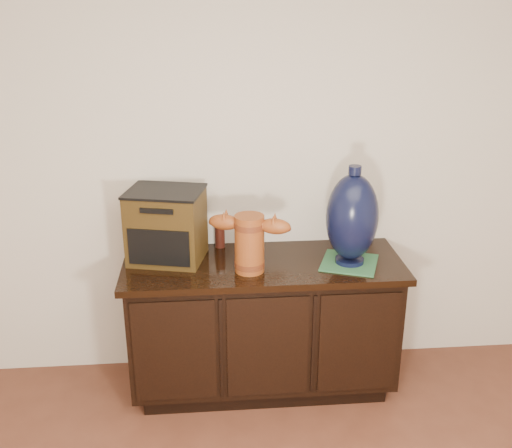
{
  "coord_description": "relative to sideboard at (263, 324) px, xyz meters",
  "views": [
    {
      "loc": [
        -0.28,
        -0.6,
        2.06
      ],
      "look_at": [
        -0.04,
        2.18,
        0.99
      ],
      "focal_mm": 42.0,
      "sensor_mm": 36.0,
      "label": 1
    }
  ],
  "objects": [
    {
      "name": "terracotta_vessel",
      "position": [
        -0.08,
        -0.1,
        0.54
      ],
      "size": [
        0.42,
        0.2,
        0.3
      ],
      "rotation": [
        0.0,
        0.0,
        -0.32
      ],
      "color": "#98491B",
      "rests_on": "sideboard"
    },
    {
      "name": "lamp_base",
      "position": [
        0.44,
        -0.05,
        0.62
      ],
      "size": [
        0.34,
        0.34,
        0.52
      ],
      "rotation": [
        0.0,
        0.0,
        -0.36
      ],
      "color": "black",
      "rests_on": "green_mat"
    },
    {
      "name": "spray_can",
      "position": [
        -0.22,
        0.23,
        0.45
      ],
      "size": [
        0.05,
        0.05,
        0.16
      ],
      "color": "#52180E",
      "rests_on": "sideboard"
    },
    {
      "name": "sideboard",
      "position": [
        0.0,
        0.0,
        0.0
      ],
      "size": [
        1.46,
        0.56,
        0.75
      ],
      "color": "black",
      "rests_on": "ground"
    },
    {
      "name": "tv_radio",
      "position": [
        -0.5,
        0.09,
        0.56
      ],
      "size": [
        0.44,
        0.38,
        0.38
      ],
      "rotation": [
        0.0,
        0.0,
        -0.23
      ],
      "color": "#39280E",
      "rests_on": "sideboard"
    },
    {
      "name": "green_mat",
      "position": [
        0.44,
        -0.05,
        0.37
      ],
      "size": [
        0.36,
        0.36,
        0.01
      ],
      "primitive_type": "cube",
      "rotation": [
        0.0,
        0.0,
        -0.36
      ],
      "color": "#2B6038",
      "rests_on": "sideboard"
    }
  ]
}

